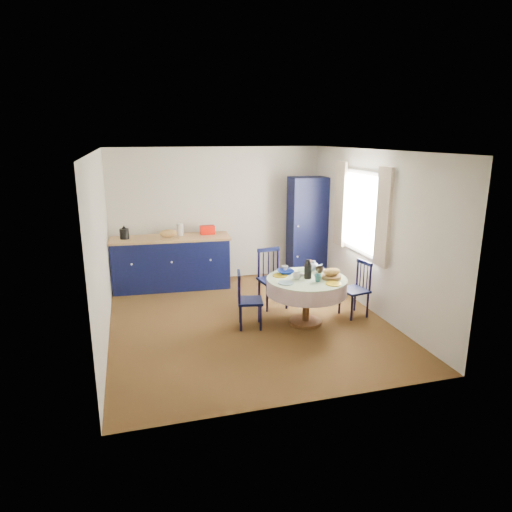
% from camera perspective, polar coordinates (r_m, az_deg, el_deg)
% --- Properties ---
extents(floor, '(4.50, 4.50, 0.00)m').
position_cam_1_polar(floor, '(6.92, -1.00, -8.13)').
color(floor, black).
rests_on(floor, ground).
extents(ceiling, '(4.50, 4.50, 0.00)m').
position_cam_1_polar(ceiling, '(6.37, -1.10, 13.04)').
color(ceiling, white).
rests_on(ceiling, wall_back).
extents(wall_back, '(4.00, 0.02, 2.50)m').
position_cam_1_polar(wall_back, '(8.69, -4.82, 5.19)').
color(wall_back, beige).
rests_on(wall_back, floor).
extents(wall_left, '(0.02, 4.50, 2.50)m').
position_cam_1_polar(wall_left, '(6.34, -18.81, 0.82)').
color(wall_left, beige).
rests_on(wall_left, floor).
extents(wall_right, '(0.02, 4.50, 2.50)m').
position_cam_1_polar(wall_right, '(7.29, 14.37, 2.90)').
color(wall_right, beige).
rests_on(wall_right, floor).
extents(window, '(0.10, 1.74, 1.45)m').
position_cam_1_polar(window, '(7.47, 13.06, 5.41)').
color(window, white).
rests_on(window, wall_right).
extents(kitchen_counter, '(2.15, 0.80, 1.18)m').
position_cam_1_polar(kitchen_counter, '(8.39, -10.53, -0.71)').
color(kitchen_counter, black).
rests_on(kitchen_counter, floor).
extents(pantry_cabinet, '(0.70, 0.52, 1.95)m').
position_cam_1_polar(pantry_cabinet, '(8.82, 6.38, 3.48)').
color(pantry_cabinet, black).
rests_on(pantry_cabinet, floor).
extents(dining_table, '(1.16, 1.16, 0.98)m').
position_cam_1_polar(dining_table, '(6.68, 6.42, -3.72)').
color(dining_table, brown).
rests_on(dining_table, floor).
extents(chair_left, '(0.42, 0.43, 0.83)m').
position_cam_1_polar(chair_left, '(6.58, -1.05, -5.46)').
color(chair_left, black).
rests_on(chair_left, floor).
extents(chair_far, '(0.47, 0.45, 0.95)m').
position_cam_1_polar(chair_far, '(7.36, 2.00, -2.74)').
color(chair_far, black).
rests_on(chair_far, floor).
extents(chair_right, '(0.42, 0.44, 0.86)m').
position_cam_1_polar(chair_right, '(7.16, 12.42, -3.97)').
color(chair_right, black).
rests_on(chair_right, floor).
extents(mug_a, '(0.12, 0.12, 0.10)m').
position_cam_1_polar(mug_a, '(6.57, 5.15, -2.49)').
color(mug_a, silver).
rests_on(mug_a, dining_table).
extents(mug_b, '(0.11, 0.11, 0.10)m').
position_cam_1_polar(mug_b, '(6.49, 7.74, -2.76)').
color(mug_b, '#327275').
rests_on(mug_b, dining_table).
extents(mug_c, '(0.12, 0.12, 0.09)m').
position_cam_1_polar(mug_c, '(6.90, 7.97, -1.72)').
color(mug_c, black).
rests_on(mug_c, dining_table).
extents(mug_d, '(0.10, 0.10, 0.09)m').
position_cam_1_polar(mug_d, '(6.92, 3.62, -1.59)').
color(mug_d, silver).
rests_on(mug_d, dining_table).
extents(cobalt_bowl, '(0.25, 0.25, 0.06)m').
position_cam_1_polar(cobalt_bowl, '(6.80, 3.71, -2.01)').
color(cobalt_bowl, navy).
rests_on(cobalt_bowl, dining_table).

